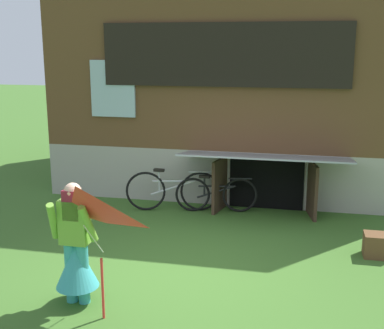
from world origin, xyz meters
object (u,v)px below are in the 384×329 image
(kite, at_px, (77,221))
(bicycle_silver, at_px, (173,190))
(bicycle_black, at_px, (216,194))
(wooden_crate, at_px, (377,245))
(person, at_px, (76,254))

(kite, height_order, bicycle_silver, kite)
(bicycle_black, relative_size, wooden_crate, 3.90)
(bicycle_black, xyz_separation_m, wooden_crate, (2.70, -1.56, -0.17))
(kite, bearing_deg, bicycle_black, 79.79)
(kite, distance_m, bicycle_silver, 4.27)
(bicycle_black, height_order, bicycle_silver, bicycle_silver)
(bicycle_silver, distance_m, wooden_crate, 3.80)
(bicycle_black, height_order, wooden_crate, bicycle_black)
(person, xyz_separation_m, bicycle_silver, (0.24, 3.70, -0.24))
(bicycle_silver, relative_size, wooden_crate, 4.50)
(kite, bearing_deg, person, 119.46)
(person, xyz_separation_m, bicycle_black, (1.05, 3.80, -0.29))
(person, relative_size, bicycle_black, 0.99)
(bicycle_silver, height_order, wooden_crate, bicycle_silver)
(bicycle_silver, xyz_separation_m, wooden_crate, (3.51, -1.45, -0.22))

